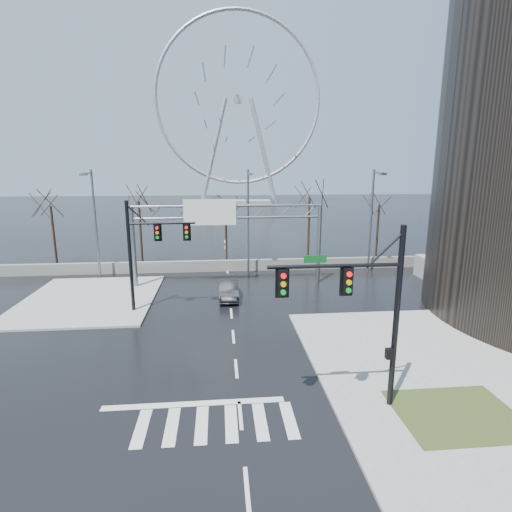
{
  "coord_description": "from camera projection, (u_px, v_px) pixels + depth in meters",
  "views": [
    {
      "loc": [
        -0.72,
        -18.94,
        10.23
      ],
      "look_at": [
        1.84,
        8.75,
        4.0
      ],
      "focal_mm": 28.0,
      "sensor_mm": 36.0,
      "label": 1
    }
  ],
  "objects": [
    {
      "name": "car",
      "position": [
        228.0,
        290.0,
        31.65
      ],
      "size": [
        1.5,
        4.27,
        1.41
      ],
      "primitive_type": "imported",
      "rotation": [
        0.0,
        0.0,
        0.0
      ],
      "color": "black",
      "rests_on": "ground"
    },
    {
      "name": "barrier_wall",
      "position": [
        227.0,
        266.0,
        40.02
      ],
      "size": [
        52.0,
        0.5,
        1.1
      ],
      "primitive_type": "cube",
      "color": "slate",
      "rests_on": "ground"
    },
    {
      "name": "streetlight_left",
      "position": [
        94.0,
        216.0,
        35.98
      ],
      "size": [
        0.5,
        2.55,
        10.0
      ],
      "color": "slate",
      "rests_on": "ground"
    },
    {
      "name": "streetlight_mid",
      "position": [
        248.0,
        214.0,
        37.24
      ],
      "size": [
        0.5,
        2.55,
        10.0
      ],
      "color": "slate",
      "rests_on": "ground"
    },
    {
      "name": "sign_gantry",
      "position": [
        223.0,
        227.0,
        34.07
      ],
      "size": [
        16.36,
        0.4,
        7.6
      ],
      "color": "slate",
      "rests_on": "ground"
    },
    {
      "name": "tree_left",
      "position": [
        139.0,
        209.0,
        41.42
      ],
      "size": [
        3.75,
        3.75,
        7.5
      ],
      "color": "black",
      "rests_on": "ground"
    },
    {
      "name": "tree_far_left",
      "position": [
        51.0,
        213.0,
        41.18
      ],
      "size": [
        3.5,
        3.5,
        7.0
      ],
      "color": "black",
      "rests_on": "ground"
    },
    {
      "name": "sidewalk_right_ext",
      "position": [
        404.0,
        343.0,
        23.53
      ],
      "size": [
        12.0,
        10.0,
        0.15
      ],
      "primitive_type": "cube",
      "color": "gray",
      "rests_on": "ground"
    },
    {
      "name": "tree_right",
      "position": [
        309.0,
        205.0,
        42.99
      ],
      "size": [
        3.9,
        3.9,
        7.8
      ],
      "color": "black",
      "rests_on": "ground"
    },
    {
      "name": "ferris_wheel",
      "position": [
        238.0,
        107.0,
        107.75
      ],
      "size": [
        45.0,
        6.0,
        50.91
      ],
      "color": "gray",
      "rests_on": "ground"
    },
    {
      "name": "sidewalk_far",
      "position": [
        90.0,
        299.0,
        31.36
      ],
      "size": [
        10.0,
        12.0,
        0.15
      ],
      "primitive_type": "cube",
      "color": "gray",
      "rests_on": "ground"
    },
    {
      "name": "tree_center",
      "position": [
        226.0,
        214.0,
        43.38
      ],
      "size": [
        3.25,
        3.25,
        6.5
      ],
      "color": "black",
      "rests_on": "ground"
    },
    {
      "name": "signal_mast_near",
      "position": [
        366.0,
        302.0,
        16.18
      ],
      "size": [
        5.52,
        0.41,
        8.0
      ],
      "color": "black",
      "rests_on": "ground"
    },
    {
      "name": "grass_strip",
      "position": [
        457.0,
        414.0,
        16.62
      ],
      "size": [
        5.0,
        4.0,
        0.02
      ],
      "primitive_type": "cube",
      "color": "#273817",
      "rests_on": "sidewalk_near"
    },
    {
      "name": "streetlight_right",
      "position": [
        373.0,
        213.0,
        38.32
      ],
      "size": [
        0.5,
        2.55,
        10.0
      ],
      "color": "slate",
      "rests_on": "ground"
    },
    {
      "name": "tree_far_right",
      "position": [
        379.0,
        211.0,
        44.37
      ],
      "size": [
        3.4,
        3.4,
        6.8
      ],
      "color": "black",
      "rests_on": "ground"
    },
    {
      "name": "ground",
      "position": [
        236.0,
        368.0,
        20.7
      ],
      "size": [
        260.0,
        260.0,
        0.0
      ],
      "primitive_type": "plane",
      "color": "black",
      "rests_on": "ground"
    },
    {
      "name": "signal_mast_far",
      "position": [
        146.0,
        246.0,
        27.83
      ],
      "size": [
        4.72,
        0.41,
        8.0
      ],
      "color": "black",
      "rests_on": "ground"
    }
  ]
}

